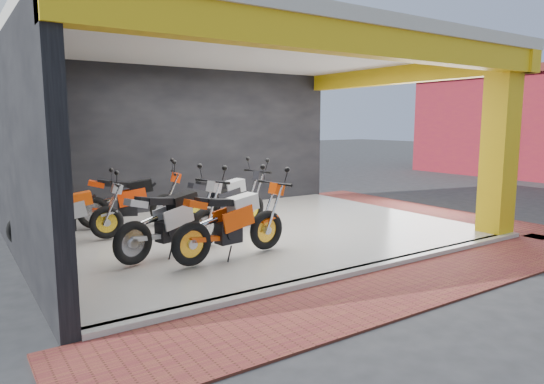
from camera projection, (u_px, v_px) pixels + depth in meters
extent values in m
plane|color=#2D2D30|center=(320.00, 257.00, 7.98)|extent=(80.00, 80.00, 0.00)
cube|color=silver|center=(256.00, 232.00, 9.61)|extent=(8.00, 6.00, 0.10)
cube|color=beige|center=(255.00, 47.00, 9.11)|extent=(8.40, 6.40, 0.20)
cube|color=black|center=(189.00, 141.00, 11.92)|extent=(8.20, 0.20, 3.50)
cube|color=black|center=(18.00, 153.00, 7.10)|extent=(0.20, 6.20, 3.50)
cube|color=gold|center=(500.00, 146.00, 9.18)|extent=(0.50, 0.50, 3.50)
cube|color=gold|center=(370.00, 42.00, 6.69)|extent=(8.40, 0.30, 0.40)
cube|color=gold|center=(399.00, 75.00, 11.36)|extent=(0.30, 6.40, 0.40)
cube|color=silver|center=(364.00, 270.00, 7.13)|extent=(8.00, 0.20, 0.10)
cube|color=brown|center=(406.00, 287.00, 6.50)|extent=(9.00, 1.40, 0.03)
cube|color=brown|center=(416.00, 209.00, 12.27)|extent=(1.40, 7.00, 0.03)
cube|color=#3F1E14|center=(506.00, 151.00, 18.69)|extent=(0.06, 1.00, 2.20)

